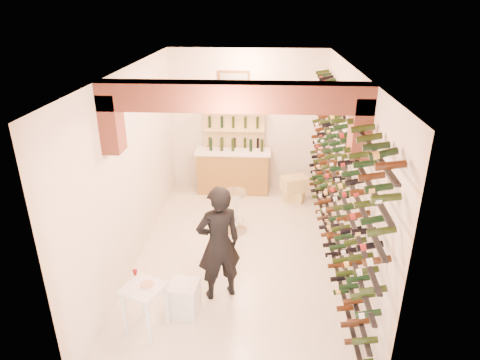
% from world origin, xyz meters
% --- Properties ---
extents(ground, '(6.00, 6.00, 0.00)m').
position_xyz_m(ground, '(0.00, 0.00, 0.00)').
color(ground, beige).
rests_on(ground, ground).
extents(room_shell, '(3.52, 6.02, 3.21)m').
position_xyz_m(room_shell, '(0.00, -0.26, 2.25)').
color(room_shell, silver).
rests_on(room_shell, ground).
extents(wine_rack, '(0.32, 5.70, 2.56)m').
position_xyz_m(wine_rack, '(1.53, 0.00, 1.55)').
color(wine_rack, black).
rests_on(wine_rack, ground).
extents(back_counter, '(1.70, 0.62, 1.29)m').
position_xyz_m(back_counter, '(-0.30, 2.65, 0.53)').
color(back_counter, olive).
rests_on(back_counter, ground).
extents(back_shelving, '(1.40, 0.31, 2.73)m').
position_xyz_m(back_shelving, '(-0.30, 2.89, 1.17)').
color(back_shelving, '#D9B87A').
rests_on(back_shelving, ground).
extents(tasting_table, '(0.64, 0.64, 0.86)m').
position_xyz_m(tasting_table, '(-1.13, -1.91, 0.58)').
color(tasting_table, white).
rests_on(tasting_table, ground).
extents(white_stool, '(0.44, 0.44, 0.50)m').
position_xyz_m(white_stool, '(-0.68, -1.55, 0.25)').
color(white_stool, white).
rests_on(white_stool, ground).
extents(person, '(0.78, 0.67, 1.81)m').
position_xyz_m(person, '(-0.22, -1.12, 0.91)').
color(person, black).
rests_on(person, ground).
extents(chrome_barstool, '(0.45, 0.45, 0.86)m').
position_xyz_m(chrome_barstool, '(-0.12, 0.77, 0.50)').
color(chrome_barstool, silver).
rests_on(chrome_barstool, ground).
extents(crate_lower, '(0.50, 0.42, 0.26)m').
position_xyz_m(crate_lower, '(1.09, 2.20, 0.13)').
color(crate_lower, '#D9BF77').
rests_on(crate_lower, ground).
extents(crate_upper, '(0.64, 0.55, 0.31)m').
position_xyz_m(crate_upper, '(1.09, 2.20, 0.42)').
color(crate_upper, '#D9BF77').
rests_on(crate_upper, crate_lower).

